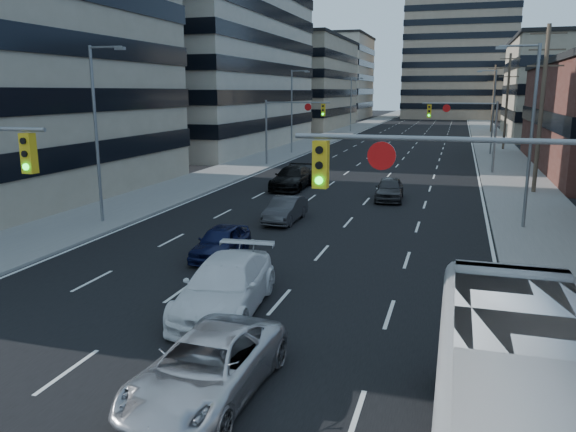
# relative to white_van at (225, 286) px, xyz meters

# --- Properties ---
(road_surface) EXTENTS (18.00, 300.00, 0.02)m
(road_surface) POSITION_rel_white_van_xyz_m (-0.39, 119.16, -0.82)
(road_surface) COLOR black
(road_surface) RESTS_ON ground
(sidewalk_left) EXTENTS (5.00, 300.00, 0.15)m
(sidewalk_left) POSITION_rel_white_van_xyz_m (-11.89, 119.16, -0.75)
(sidewalk_left) COLOR slate
(sidewalk_left) RESTS_ON ground
(sidewalk_right) EXTENTS (5.00, 300.00, 0.15)m
(sidewalk_right) POSITION_rel_white_van_xyz_m (11.11, 119.16, -0.75)
(sidewalk_right) COLOR slate
(sidewalk_right) RESTS_ON ground
(office_left_mid) EXTENTS (26.00, 34.00, 28.00)m
(office_left_mid) POSITION_rel_white_van_xyz_m (-27.39, 49.16, 13.17)
(office_left_mid) COLOR #ADA089
(office_left_mid) RESTS_ON ground
(office_left_far) EXTENTS (20.00, 30.00, 16.00)m
(office_left_far) POSITION_rel_white_van_xyz_m (-24.39, 89.16, 7.17)
(office_left_far) COLOR gray
(office_left_far) RESTS_ON ground
(apartment_tower) EXTENTS (26.00, 26.00, 58.00)m
(apartment_tower) POSITION_rel_white_van_xyz_m (5.61, 139.16, 28.17)
(apartment_tower) COLOR gray
(apartment_tower) RESTS_ON ground
(bg_block_left) EXTENTS (24.00, 24.00, 20.00)m
(bg_block_left) POSITION_rel_white_van_xyz_m (-28.39, 129.16, 9.17)
(bg_block_left) COLOR #ADA089
(bg_block_left) RESTS_ON ground
(signal_near_right) EXTENTS (6.59, 0.33, 6.00)m
(signal_near_right) POSITION_rel_white_van_xyz_m (7.07, -2.84, 3.50)
(signal_near_right) COLOR slate
(signal_near_right) RESTS_ON ground
(signal_far_left) EXTENTS (6.09, 0.33, 6.00)m
(signal_far_left) POSITION_rel_white_van_xyz_m (-8.07, 34.16, 3.47)
(signal_far_left) COLOR slate
(signal_far_left) RESTS_ON ground
(signal_far_right) EXTENTS (6.09, 0.33, 6.00)m
(signal_far_right) POSITION_rel_white_van_xyz_m (7.29, 34.16, 3.47)
(signal_far_right) COLOR slate
(signal_far_right) RESTS_ON ground
(utility_pole_block) EXTENTS (2.20, 0.28, 11.00)m
(utility_pole_block) POSITION_rel_white_van_xyz_m (11.81, 25.16, 4.95)
(utility_pole_block) COLOR #4C3D2D
(utility_pole_block) RESTS_ON ground
(utility_pole_midblock) EXTENTS (2.20, 0.28, 11.00)m
(utility_pole_midblock) POSITION_rel_white_van_xyz_m (11.81, 55.16, 4.95)
(utility_pole_midblock) COLOR #4C3D2D
(utility_pole_midblock) RESTS_ON ground
(utility_pole_distant) EXTENTS (2.20, 0.28, 11.00)m
(utility_pole_distant) POSITION_rel_white_van_xyz_m (11.81, 85.16, 4.95)
(utility_pole_distant) COLOR #4C3D2D
(utility_pole_distant) RESTS_ON ground
(streetlight_left_near) EXTENTS (2.03, 0.22, 9.00)m
(streetlight_left_near) POSITION_rel_white_van_xyz_m (-10.73, 9.16, 4.23)
(streetlight_left_near) COLOR slate
(streetlight_left_near) RESTS_ON ground
(streetlight_left_mid) EXTENTS (2.03, 0.22, 9.00)m
(streetlight_left_mid) POSITION_rel_white_van_xyz_m (-10.73, 44.16, 4.23)
(streetlight_left_mid) COLOR slate
(streetlight_left_mid) RESTS_ON ground
(streetlight_left_far) EXTENTS (2.03, 0.22, 9.00)m
(streetlight_left_far) POSITION_rel_white_van_xyz_m (-10.73, 79.16, 4.23)
(streetlight_left_far) COLOR slate
(streetlight_left_far) RESTS_ON ground
(streetlight_right_near) EXTENTS (2.03, 0.22, 9.00)m
(streetlight_right_near) POSITION_rel_white_van_xyz_m (9.95, 14.16, 4.23)
(streetlight_right_near) COLOR slate
(streetlight_right_near) RESTS_ON ground
(streetlight_right_far) EXTENTS (2.03, 0.22, 9.00)m
(streetlight_right_far) POSITION_rel_white_van_xyz_m (9.95, 49.16, 4.23)
(streetlight_right_far) COLOR slate
(streetlight_right_far) RESTS_ON ground
(white_van) EXTENTS (2.87, 5.90, 1.65)m
(white_van) POSITION_rel_white_van_xyz_m (0.00, 0.00, 0.00)
(white_van) COLOR white
(white_van) RESTS_ON ground
(silver_suv) EXTENTS (2.55, 5.20, 1.42)m
(silver_suv) POSITION_rel_white_van_xyz_m (1.61, -4.86, -0.11)
(silver_suv) COLOR #B3B3B8
(silver_suv) RESTS_ON ground
(sedan_blue) EXTENTS (1.68, 3.98, 1.34)m
(sedan_blue) POSITION_rel_white_van_xyz_m (-2.49, 5.35, -0.16)
(sedan_blue) COLOR #0D1234
(sedan_blue) RESTS_ON ground
(sedan_grey_center) EXTENTS (1.46, 4.02, 1.32)m
(sedan_grey_center) POSITION_rel_white_van_xyz_m (-1.84, 12.38, -0.17)
(sedan_grey_center) COLOR #2F2F31
(sedan_grey_center) RESTS_ON ground
(sedan_black_far) EXTENTS (2.24, 5.44, 1.57)m
(sedan_black_far) POSITION_rel_white_van_xyz_m (-4.41, 22.38, -0.04)
(sedan_black_far) COLOR black
(sedan_black_far) RESTS_ON ground
(sedan_grey_right) EXTENTS (1.99, 4.34, 1.44)m
(sedan_grey_right) POSITION_rel_white_van_xyz_m (2.72, 20.11, -0.10)
(sedan_grey_right) COLOR #2C2D2F
(sedan_grey_right) RESTS_ON ground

